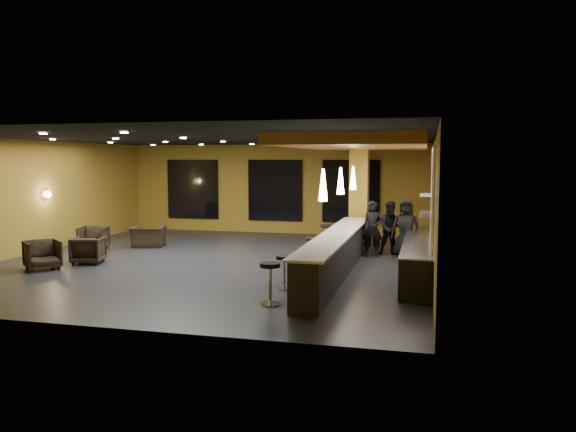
% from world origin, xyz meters
% --- Properties ---
extents(floor, '(12.00, 13.00, 0.10)m').
position_xyz_m(floor, '(0.00, 0.00, -0.05)').
color(floor, black).
rests_on(floor, ground).
extents(ceiling, '(12.00, 13.00, 0.10)m').
position_xyz_m(ceiling, '(0.00, 0.00, 3.55)').
color(ceiling, black).
extents(wall_back, '(12.00, 0.10, 3.50)m').
position_xyz_m(wall_back, '(0.00, 6.55, 1.75)').
color(wall_back, olive).
rests_on(wall_back, floor).
extents(wall_front, '(12.00, 0.10, 3.50)m').
position_xyz_m(wall_front, '(0.00, -6.55, 1.75)').
color(wall_front, olive).
rests_on(wall_front, floor).
extents(wall_left, '(0.10, 13.00, 3.50)m').
position_xyz_m(wall_left, '(-6.05, 0.00, 1.75)').
color(wall_left, olive).
rests_on(wall_left, floor).
extents(wall_right, '(0.10, 13.00, 3.50)m').
position_xyz_m(wall_right, '(6.05, 0.00, 1.75)').
color(wall_right, olive).
rests_on(wall_right, floor).
extents(wood_soffit, '(3.60, 8.00, 0.28)m').
position_xyz_m(wood_soffit, '(4.00, 1.00, 3.36)').
color(wood_soffit, '#AD6F32').
rests_on(wood_soffit, ceiling).
extents(window_left, '(2.20, 0.06, 2.40)m').
position_xyz_m(window_left, '(-3.50, 6.44, 1.70)').
color(window_left, black).
rests_on(window_left, wall_back).
extents(window_center, '(2.20, 0.06, 2.40)m').
position_xyz_m(window_center, '(0.00, 6.44, 1.70)').
color(window_center, black).
rests_on(window_center, wall_back).
extents(window_right, '(2.20, 0.06, 2.40)m').
position_xyz_m(window_right, '(3.00, 6.44, 1.70)').
color(window_right, black).
rests_on(window_right, wall_back).
extents(tile_backsplash, '(0.06, 3.20, 2.40)m').
position_xyz_m(tile_backsplash, '(5.96, -1.00, 2.00)').
color(tile_backsplash, white).
rests_on(tile_backsplash, wall_right).
extents(bar_counter, '(0.60, 8.00, 1.00)m').
position_xyz_m(bar_counter, '(3.65, -1.00, 0.50)').
color(bar_counter, black).
rests_on(bar_counter, floor).
extents(bar_top, '(0.78, 8.10, 0.05)m').
position_xyz_m(bar_top, '(3.65, -1.00, 1.02)').
color(bar_top, white).
rests_on(bar_top, bar_counter).
extents(prep_counter, '(0.70, 6.00, 0.86)m').
position_xyz_m(prep_counter, '(5.65, -0.50, 0.43)').
color(prep_counter, black).
rests_on(prep_counter, floor).
extents(prep_top, '(0.72, 6.00, 0.03)m').
position_xyz_m(prep_top, '(5.65, -0.50, 0.89)').
color(prep_top, silver).
rests_on(prep_top, prep_counter).
extents(wall_shelf_lower, '(0.30, 1.50, 0.03)m').
position_xyz_m(wall_shelf_lower, '(5.82, -1.20, 1.60)').
color(wall_shelf_lower, silver).
rests_on(wall_shelf_lower, wall_right).
extents(wall_shelf_upper, '(0.30, 1.50, 0.03)m').
position_xyz_m(wall_shelf_upper, '(5.82, -1.20, 2.05)').
color(wall_shelf_upper, silver).
rests_on(wall_shelf_upper, wall_right).
extents(column, '(0.60, 0.60, 3.50)m').
position_xyz_m(column, '(3.65, 3.60, 1.75)').
color(column, '#A88625').
rests_on(column, floor).
extents(wall_sconce, '(0.22, 0.22, 0.22)m').
position_xyz_m(wall_sconce, '(-5.88, 0.50, 1.80)').
color(wall_sconce, '#FFE5B2').
rests_on(wall_sconce, wall_left).
extents(pendant_0, '(0.20, 0.20, 0.70)m').
position_xyz_m(pendant_0, '(3.65, -3.00, 2.35)').
color(pendant_0, white).
rests_on(pendant_0, wood_soffit).
extents(pendant_1, '(0.20, 0.20, 0.70)m').
position_xyz_m(pendant_1, '(3.65, -0.50, 2.35)').
color(pendant_1, white).
rests_on(pendant_1, wood_soffit).
extents(pendant_2, '(0.20, 0.20, 0.70)m').
position_xyz_m(pendant_2, '(3.65, 2.00, 2.35)').
color(pendant_2, white).
rests_on(pendant_2, wood_soffit).
extents(staff_a, '(0.64, 0.45, 1.68)m').
position_xyz_m(staff_a, '(4.28, 1.84, 0.84)').
color(staff_a, black).
rests_on(staff_a, floor).
extents(staff_b, '(0.92, 0.79, 1.65)m').
position_xyz_m(staff_b, '(4.81, 2.21, 0.82)').
color(staff_b, black).
rests_on(staff_b, floor).
extents(staff_c, '(0.89, 0.60, 1.77)m').
position_xyz_m(staff_c, '(5.25, 1.79, 0.88)').
color(staff_c, black).
rests_on(staff_c, floor).
extents(armchair_a, '(1.19, 1.19, 0.78)m').
position_xyz_m(armchair_a, '(-4.02, -2.26, 0.39)').
color(armchair_a, black).
rests_on(armchair_a, floor).
extents(armchair_b, '(1.00, 1.02, 0.76)m').
position_xyz_m(armchair_b, '(-3.34, -1.21, 0.38)').
color(armchair_b, black).
rests_on(armchair_b, floor).
extents(armchair_c, '(1.02, 1.03, 0.78)m').
position_xyz_m(armchair_c, '(-4.55, 0.91, 0.39)').
color(armchair_c, black).
rests_on(armchair_c, floor).
extents(armchair_d, '(1.23, 1.13, 0.68)m').
position_xyz_m(armchair_d, '(-3.18, 1.99, 0.34)').
color(armchair_d, black).
rests_on(armchair_d, floor).
extents(bar_stool_0, '(0.43, 0.43, 0.85)m').
position_xyz_m(bar_stool_0, '(2.83, -4.33, 0.54)').
color(bar_stool_0, silver).
rests_on(bar_stool_0, floor).
extents(bar_stool_1, '(0.38, 0.38, 0.76)m').
position_xyz_m(bar_stool_1, '(2.76, -2.94, 0.49)').
color(bar_stool_1, silver).
rests_on(bar_stool_1, floor).
extents(bar_stool_2, '(0.36, 0.36, 0.71)m').
position_xyz_m(bar_stool_2, '(2.90, -1.72, 0.46)').
color(bar_stool_2, silver).
rests_on(bar_stool_2, floor).
extents(bar_stool_3, '(0.42, 0.42, 0.82)m').
position_xyz_m(bar_stool_3, '(2.92, -0.35, 0.52)').
color(bar_stool_3, silver).
rests_on(bar_stool_3, floor).
extents(bar_stool_4, '(0.37, 0.37, 0.74)m').
position_xyz_m(bar_stool_4, '(2.96, 0.99, 0.47)').
color(bar_stool_4, silver).
rests_on(bar_stool_4, floor).
extents(bar_stool_5, '(0.44, 0.44, 0.86)m').
position_xyz_m(bar_stool_5, '(2.81, 2.36, 0.55)').
color(bar_stool_5, silver).
rests_on(bar_stool_5, floor).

